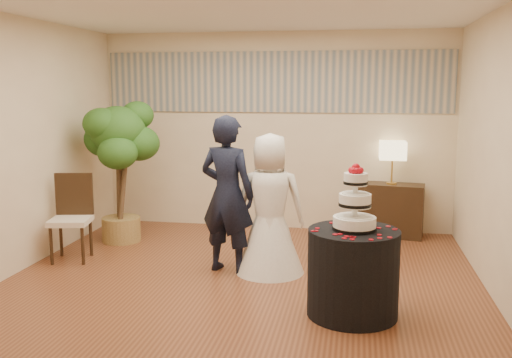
% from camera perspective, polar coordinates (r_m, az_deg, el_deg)
% --- Properties ---
extents(floor, '(5.00, 5.00, 0.00)m').
position_cam_1_polar(floor, '(6.04, -1.63, -10.45)').
color(floor, brown).
rests_on(floor, ground).
extents(ceiling, '(5.00, 5.00, 0.00)m').
position_cam_1_polar(ceiling, '(5.74, -1.76, 16.87)').
color(ceiling, white).
rests_on(ceiling, wall_back).
extents(wall_back, '(5.00, 0.06, 2.80)m').
position_cam_1_polar(wall_back, '(8.18, 1.90, 4.77)').
color(wall_back, beige).
rests_on(wall_back, ground).
extents(wall_front, '(5.00, 0.06, 2.80)m').
position_cam_1_polar(wall_front, '(3.35, -10.48, -1.87)').
color(wall_front, beige).
rests_on(wall_front, ground).
extents(wall_left, '(0.06, 5.00, 2.80)m').
position_cam_1_polar(wall_left, '(6.70, -23.15, 3.04)').
color(wall_left, beige).
rests_on(wall_left, ground).
extents(wall_right, '(0.06, 5.00, 2.80)m').
position_cam_1_polar(wall_right, '(5.76, 23.45, 2.14)').
color(wall_right, beige).
rests_on(wall_right, ground).
extents(mural_border, '(4.90, 0.02, 0.85)m').
position_cam_1_polar(mural_border, '(8.14, 1.91, 9.68)').
color(mural_border, gray).
rests_on(mural_border, wall_back).
extents(groom, '(0.72, 0.57, 1.74)m').
position_cam_1_polar(groom, '(6.24, -2.89, -1.55)').
color(groom, black).
rests_on(groom, floor).
extents(bride, '(0.85, 0.85, 1.55)m').
position_cam_1_polar(bride, '(6.22, 1.41, -2.48)').
color(bride, white).
rests_on(bride, floor).
extents(cake_table, '(1.06, 1.06, 0.79)m').
position_cam_1_polar(cake_table, '(5.22, 9.67, -9.23)').
color(cake_table, black).
rests_on(cake_table, floor).
extents(wedding_cake, '(0.38, 0.38, 0.59)m').
position_cam_1_polar(wedding_cake, '(5.05, 9.88, -1.78)').
color(wedding_cake, white).
rests_on(wedding_cake, cake_table).
extents(console, '(0.92, 0.51, 0.73)m').
position_cam_1_polar(console, '(8.04, 13.29, -3.03)').
color(console, black).
rests_on(console, floor).
extents(table_lamp, '(0.35, 0.35, 0.58)m').
position_cam_1_polar(table_lamp, '(7.93, 13.46, 1.59)').
color(table_lamp, '#CBB885').
rests_on(table_lamp, console).
extents(ficus_tree, '(1.27, 1.27, 1.89)m').
position_cam_1_polar(ficus_tree, '(7.66, -13.53, 0.78)').
color(ficus_tree, '#2B5B1C').
rests_on(ficus_tree, floor).
extents(side_chair, '(0.55, 0.57, 1.02)m').
position_cam_1_polar(side_chair, '(7.05, -18.08, -3.76)').
color(side_chair, black).
rests_on(side_chair, floor).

